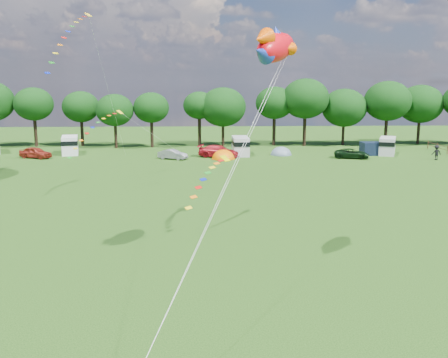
{
  "coord_description": "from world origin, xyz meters",
  "views": [
    {
      "loc": [
        -1.15,
        -21.29,
        9.71
      ],
      "look_at": [
        0.0,
        8.0,
        4.0
      ],
      "focal_mm": 40.0,
      "sensor_mm": 36.0,
      "label": 1
    }
  ],
  "objects_px": {
    "campervan_c": "(240,145)",
    "car_d": "(352,154)",
    "car_c": "(219,151)",
    "campervan_d": "(387,145)",
    "walker_b": "(436,153)",
    "car_b": "(173,154)",
    "tent_orange": "(223,159)",
    "tent_greyblue": "(281,155)",
    "fish_kite": "(273,47)",
    "car_a": "(35,153)",
    "campervan_b": "(70,144)"
  },
  "relations": [
    {
      "from": "campervan_b",
      "to": "campervan_c",
      "type": "bearing_deg",
      "value": -107.81
    },
    {
      "from": "car_b",
      "to": "car_d",
      "type": "relative_size",
      "value": 0.78
    },
    {
      "from": "campervan_c",
      "to": "car_d",
      "type": "bearing_deg",
      "value": -105.23
    },
    {
      "from": "car_b",
      "to": "tent_orange",
      "type": "height_order",
      "value": "car_b"
    },
    {
      "from": "car_b",
      "to": "walker_b",
      "type": "distance_m",
      "value": 33.44
    },
    {
      "from": "tent_greyblue",
      "to": "walker_b",
      "type": "bearing_deg",
      "value": -15.66
    },
    {
      "from": "car_a",
      "to": "campervan_c",
      "type": "xyz_separation_m",
      "value": [
        26.77,
        1.94,
        0.57
      ]
    },
    {
      "from": "car_d",
      "to": "campervan_d",
      "type": "xyz_separation_m",
      "value": [
        5.89,
        3.43,
        0.62
      ]
    },
    {
      "from": "tent_orange",
      "to": "fish_kite",
      "type": "bearing_deg",
      "value": -88.57
    },
    {
      "from": "car_c",
      "to": "walker_b",
      "type": "bearing_deg",
      "value": -81.28
    },
    {
      "from": "car_d",
      "to": "campervan_c",
      "type": "height_order",
      "value": "campervan_c"
    },
    {
      "from": "car_a",
      "to": "tent_greyblue",
      "type": "xyz_separation_m",
      "value": [
        32.29,
        1.77,
        -0.72
      ]
    },
    {
      "from": "car_b",
      "to": "tent_orange",
      "type": "xyz_separation_m",
      "value": [
        6.47,
        0.04,
        -0.6
      ]
    },
    {
      "from": "car_b",
      "to": "car_d",
      "type": "xyz_separation_m",
      "value": [
        23.11,
        -0.11,
        -0.01
      ]
    },
    {
      "from": "car_d",
      "to": "tent_greyblue",
      "type": "xyz_separation_m",
      "value": [
        -8.66,
        3.49,
        -0.6
      ]
    },
    {
      "from": "car_a",
      "to": "car_d",
      "type": "distance_m",
      "value": 40.98
    },
    {
      "from": "car_c",
      "to": "campervan_d",
      "type": "relative_size",
      "value": 1.02
    },
    {
      "from": "car_c",
      "to": "walker_b",
      "type": "xyz_separation_m",
      "value": [
        27.44,
        -3.52,
        0.17
      ]
    },
    {
      "from": "car_b",
      "to": "car_d",
      "type": "height_order",
      "value": "car_b"
    },
    {
      "from": "campervan_d",
      "to": "tent_greyblue",
      "type": "xyz_separation_m",
      "value": [
        -14.55,
        0.06,
        -1.22
      ]
    },
    {
      "from": "car_b",
      "to": "campervan_b",
      "type": "height_order",
      "value": "campervan_b"
    },
    {
      "from": "campervan_d",
      "to": "car_d",
      "type": "bearing_deg",
      "value": 142.75
    },
    {
      "from": "campervan_d",
      "to": "fish_kite",
      "type": "xyz_separation_m",
      "value": [
        -21.56,
        -41.86,
        10.13
      ]
    },
    {
      "from": "car_a",
      "to": "walker_b",
      "type": "distance_m",
      "value": 51.34
    },
    {
      "from": "car_b",
      "to": "campervan_d",
      "type": "distance_m",
      "value": 29.19
    },
    {
      "from": "fish_kite",
      "to": "tent_greyblue",
      "type": "bearing_deg",
      "value": 23.74
    },
    {
      "from": "car_d",
      "to": "walker_b",
      "type": "height_order",
      "value": "walker_b"
    },
    {
      "from": "car_c",
      "to": "campervan_d",
      "type": "xyz_separation_m",
      "value": [
        23.06,
        1.72,
        0.46
      ]
    },
    {
      "from": "car_c",
      "to": "fish_kite",
      "type": "relative_size",
      "value": 1.35
    },
    {
      "from": "car_a",
      "to": "campervan_b",
      "type": "height_order",
      "value": "campervan_b"
    },
    {
      "from": "campervan_b",
      "to": "walker_b",
      "type": "height_order",
      "value": "campervan_b"
    },
    {
      "from": "tent_greyblue",
      "to": "walker_b",
      "type": "height_order",
      "value": "walker_b"
    },
    {
      "from": "tent_orange",
      "to": "fish_kite",
      "type": "distance_m",
      "value": 40.23
    },
    {
      "from": "car_a",
      "to": "car_b",
      "type": "xyz_separation_m",
      "value": [
        17.84,
        -1.61,
        -0.11
      ]
    },
    {
      "from": "car_c",
      "to": "car_a",
      "type": "bearing_deg",
      "value": 105.98
    },
    {
      "from": "car_c",
      "to": "campervan_c",
      "type": "xyz_separation_m",
      "value": [
        2.99,
        1.96,
        0.52
      ]
    },
    {
      "from": "car_d",
      "to": "campervan_b",
      "type": "relative_size",
      "value": 0.86
    },
    {
      "from": "car_d",
      "to": "tent_orange",
      "type": "height_order",
      "value": "car_d"
    },
    {
      "from": "car_d",
      "to": "tent_orange",
      "type": "distance_m",
      "value": 16.65
    },
    {
      "from": "car_a",
      "to": "campervan_d",
      "type": "xyz_separation_m",
      "value": [
        46.83,
        1.7,
        0.5
      ]
    },
    {
      "from": "tent_orange",
      "to": "fish_kite",
      "type": "xyz_separation_m",
      "value": [
        0.96,
        -38.58,
        11.35
      ]
    },
    {
      "from": "car_a",
      "to": "campervan_b",
      "type": "relative_size",
      "value": 0.84
    },
    {
      "from": "car_d",
      "to": "tent_greyblue",
      "type": "height_order",
      "value": "car_d"
    },
    {
      "from": "car_a",
      "to": "car_c",
      "type": "relative_size",
      "value": 0.85
    },
    {
      "from": "car_b",
      "to": "tent_orange",
      "type": "relative_size",
      "value": 1.07
    },
    {
      "from": "car_b",
      "to": "walker_b",
      "type": "relative_size",
      "value": 1.86
    },
    {
      "from": "fish_kite",
      "to": "car_a",
      "type": "bearing_deg",
      "value": 65.42
    },
    {
      "from": "car_d",
      "to": "campervan_c",
      "type": "xyz_separation_m",
      "value": [
        -14.18,
        3.66,
        0.69
      ]
    },
    {
      "from": "car_c",
      "to": "campervan_d",
      "type": "bearing_deg",
      "value": -69.71
    },
    {
      "from": "car_a",
      "to": "car_d",
      "type": "height_order",
      "value": "car_a"
    }
  ]
}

